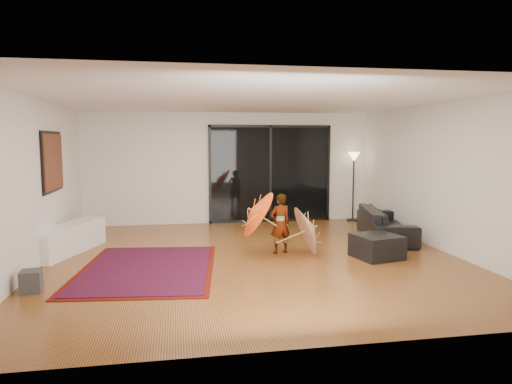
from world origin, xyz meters
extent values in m
plane|color=#9C622A|center=(0.00, 0.00, 0.00)|extent=(7.00, 7.00, 0.00)
plane|color=white|center=(0.00, 0.00, 2.70)|extent=(7.00, 7.00, 0.00)
plane|color=silver|center=(0.00, 3.50, 1.35)|extent=(7.00, 0.00, 7.00)
plane|color=silver|center=(0.00, -3.50, 1.35)|extent=(7.00, 0.00, 7.00)
plane|color=silver|center=(-3.50, 0.00, 1.35)|extent=(0.00, 7.00, 7.00)
plane|color=silver|center=(3.50, 0.00, 1.35)|extent=(0.00, 7.00, 7.00)
cube|color=black|center=(1.00, 3.47, 1.20)|extent=(3.00, 0.04, 2.40)
cube|color=black|center=(1.00, 3.45, 2.37)|extent=(3.06, 0.06, 0.06)
cube|color=black|center=(1.00, 3.45, 0.03)|extent=(3.06, 0.06, 0.06)
cube|color=black|center=(1.00, 3.45, 1.20)|extent=(0.06, 0.06, 2.40)
cube|color=black|center=(-3.48, 1.00, 1.65)|extent=(0.02, 1.28, 1.08)
cube|color=#1B441D|center=(-3.46, 1.00, 1.65)|extent=(0.03, 1.18, 0.98)
cube|color=white|center=(-3.25, 0.96, 0.25)|extent=(1.06, 1.87, 0.51)
cube|color=#424244|center=(-3.25, -1.24, 0.15)|extent=(0.29, 0.29, 0.30)
cube|color=#540F07|center=(-1.78, -0.38, 0.01)|extent=(2.37, 3.09, 0.01)
cube|color=maroon|center=(-1.78, -0.38, 0.01)|extent=(2.19, 2.91, 0.02)
imported|color=black|center=(2.95, 1.09, 0.32)|extent=(1.33, 2.30, 0.63)
cube|color=black|center=(2.09, -0.36, 0.20)|extent=(0.85, 0.85, 0.41)
cylinder|color=black|center=(3.10, 3.25, 0.02)|extent=(0.30, 0.30, 0.03)
cylinder|color=black|center=(3.10, 3.25, 0.80)|extent=(0.04, 0.04, 1.60)
cone|color=#FFD899|center=(3.10, 3.25, 1.62)|extent=(0.30, 0.30, 0.23)
imported|color=#999999|center=(0.52, 0.25, 0.54)|extent=(0.45, 0.35, 1.08)
cone|color=#FF460D|center=(-0.03, 0.20, 0.73)|extent=(0.64, 0.91, 0.85)
cylinder|color=tan|center=(-0.03, 0.20, 0.40)|extent=(0.43, 0.02, 0.29)
cylinder|color=tan|center=(-0.03, 0.20, 0.84)|extent=(0.06, 0.02, 0.05)
cone|color=silver|center=(1.12, 0.10, 0.51)|extent=(0.50, 0.91, 0.92)
cylinder|color=tan|center=(1.12, 0.10, 0.13)|extent=(0.52, 0.02, 0.22)
cylinder|color=tan|center=(1.12, 0.10, 0.62)|extent=(0.06, 0.02, 0.04)
camera|label=1|loc=(-1.30, -7.61, 2.03)|focal=32.00mm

